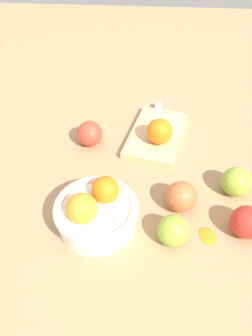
% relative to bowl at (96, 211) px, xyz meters
% --- Properties ---
extents(ground_plane, '(2.40, 2.40, 0.00)m').
position_rel_bowl_xyz_m(ground_plane, '(0.16, -0.12, -0.04)').
color(ground_plane, tan).
extents(bowl, '(0.19, 0.19, 0.11)m').
position_rel_bowl_xyz_m(bowl, '(0.00, 0.00, 0.00)').
color(bowl, white).
rests_on(bowl, ground_plane).
extents(cutting_board, '(0.26, 0.20, 0.02)m').
position_rel_bowl_xyz_m(cutting_board, '(0.32, -0.14, -0.03)').
color(cutting_board, '#DBB77F').
rests_on(cutting_board, ground_plane).
extents(orange_on_board, '(0.07, 0.07, 0.07)m').
position_rel_bowl_xyz_m(orange_on_board, '(0.28, -0.14, 0.01)').
color(orange_on_board, orange).
rests_on(orange_on_board, cutting_board).
extents(knife, '(0.16, 0.03, 0.01)m').
position_rel_bowl_xyz_m(knife, '(0.37, -0.14, -0.02)').
color(knife, silver).
rests_on(knife, cutting_board).
extents(apple_back_right, '(0.07, 0.07, 0.07)m').
position_rel_bowl_xyz_m(apple_back_right, '(0.28, 0.05, -0.01)').
color(apple_back_right, '#D6422D').
rests_on(apple_back_right, ground_plane).
extents(apple_front_left, '(0.07, 0.07, 0.07)m').
position_rel_bowl_xyz_m(apple_front_left, '(0.12, -0.33, -0.01)').
color(apple_front_left, '#8EB738').
rests_on(apple_front_left, ground_plane).
extents(apple_front_left_2, '(0.07, 0.07, 0.07)m').
position_rel_bowl_xyz_m(apple_front_left_2, '(0.06, -0.19, -0.01)').
color(apple_front_left_2, '#CC6638').
rests_on(apple_front_left_2, ground_plane).
extents(apple_front_left_3, '(0.07, 0.07, 0.07)m').
position_rel_bowl_xyz_m(apple_front_left_3, '(-0.04, -0.17, -0.01)').
color(apple_front_left_3, '#8EB738').
rests_on(apple_front_left_3, ground_plane).
extents(apple_front_left_4, '(0.07, 0.07, 0.07)m').
position_rel_bowl_xyz_m(apple_front_left_4, '(-0.00, -0.33, -0.01)').
color(apple_front_left_4, red).
rests_on(apple_front_left_4, ground_plane).
extents(citrus_peel, '(0.06, 0.05, 0.01)m').
position_rel_bowl_xyz_m(citrus_peel, '(-0.02, -0.25, -0.04)').
color(citrus_peel, orange).
rests_on(citrus_peel, ground_plane).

